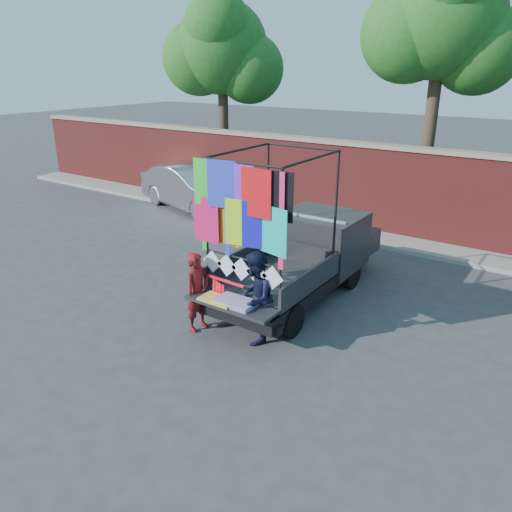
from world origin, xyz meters
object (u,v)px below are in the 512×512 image
Objects in this scene: woman at (198,292)px; sedan at (194,188)px; pickup_truck at (309,254)px; man at (256,298)px.

sedan is at bearing 45.46° from woman.
sedan is at bearing 151.34° from pickup_truck.
man is at bearing -116.75° from sedan.
pickup_truck reaches higher than woman.
man is (0.31, -2.52, 0.04)m from pickup_truck.
pickup_truck is 2.89m from woman.
pickup_truck is 3.00× the size of man.
pickup_truck is 1.11× the size of sedan.
sedan is 3.01× the size of woman.
sedan is 2.70× the size of man.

